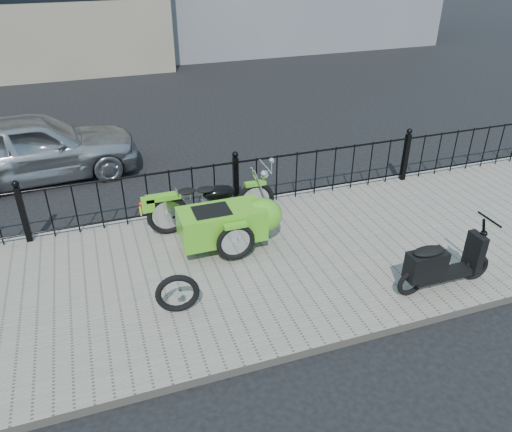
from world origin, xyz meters
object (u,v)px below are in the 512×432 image
object	(u,v)px
motorcycle_sidecar	(230,217)
spare_tire	(178,293)
scooter	(440,265)
sedan_car	(33,147)

from	to	relation	value
motorcycle_sidecar	spare_tire	world-z (taller)	motorcycle_sidecar
scooter	spare_tire	bearing A→B (deg)	168.74
scooter	spare_tire	distance (m)	3.57
spare_tire	sedan_car	world-z (taller)	sedan_car
scooter	spare_tire	world-z (taller)	scooter
spare_tire	motorcycle_sidecar	bearing A→B (deg)	50.57
motorcycle_sidecar	scooter	size ratio (longest dim) A/B	1.53
motorcycle_sidecar	sedan_car	size ratio (longest dim) A/B	0.56
spare_tire	sedan_car	bearing A→B (deg)	109.75
motorcycle_sidecar	sedan_car	bearing A→B (deg)	127.91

